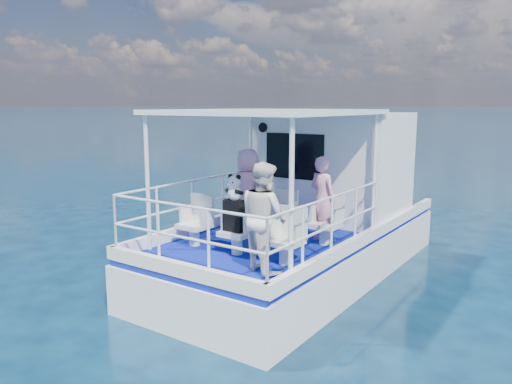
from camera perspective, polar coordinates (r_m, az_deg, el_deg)
ground at (r=9.20m, az=2.02°, el=-10.79°), size 2000.00×2000.00×0.00m
hull at (r=10.01m, az=5.15°, el=-9.09°), size 3.00×7.00×1.60m
deck at (r=9.77m, az=5.22°, el=-4.37°), size 2.90×6.90×0.10m
cabin at (r=10.70m, az=8.75°, el=3.07°), size 2.85×2.00×2.20m
canopy at (r=8.44m, az=1.41°, el=9.14°), size 3.00×3.20×0.08m
canopy_posts at (r=8.49m, az=1.20°, el=1.42°), size 2.77×2.97×2.20m
railings at (r=8.34m, az=-0.05°, el=-2.93°), size 2.84×3.59×1.00m
seat_port_fwd at (r=9.53m, az=-1.86°, el=-3.21°), size 0.48×0.46×0.38m
seat_center_fwd at (r=9.04m, az=2.75°, el=-3.94°), size 0.48×0.46×0.38m
seat_stbd_fwd at (r=8.62m, az=7.85°, el=-4.72°), size 0.48×0.46×0.38m
seat_port_aft at (r=8.55m, az=-7.05°, el=-4.81°), size 0.48×0.46×0.38m
seat_center_aft at (r=8.00m, az=-2.20°, el=-5.78°), size 0.48×0.46×0.38m
seat_stbd_aft at (r=7.52m, az=3.34°, el=-6.83°), size 0.48×0.46×0.38m
passenger_port_fwd at (r=9.28m, az=-0.95°, el=0.15°), size 0.67×0.55×1.56m
passenger_stbd_fwd at (r=8.71m, az=7.60°, el=-0.81°), size 0.62×0.49×1.49m
passenger_stbd_aft at (r=7.08m, az=0.90°, el=-2.86°), size 0.94×0.86×1.58m
backpack_port at (r=9.43m, az=-1.87°, el=-1.02°), size 0.28×0.16×0.37m
backpack_center at (r=7.89m, az=-2.49°, el=-2.70°), size 0.33×0.19×0.50m
compact_camera at (r=9.38m, az=-1.97°, el=0.27°), size 0.10×0.06×0.06m
panda at (r=7.79m, az=-2.47°, el=0.52°), size 0.26×0.22×0.41m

